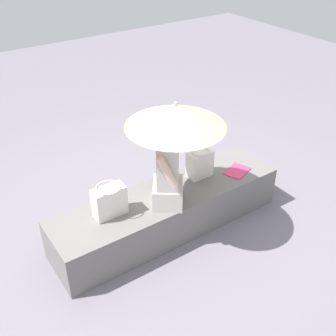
{
  "coord_description": "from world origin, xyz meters",
  "views": [
    {
      "loc": [
        1.9,
        2.78,
        2.93
      ],
      "look_at": [
        0.04,
        0.06,
        0.79
      ],
      "focal_mm": 44.81,
      "sensor_mm": 36.0,
      "label": 1
    }
  ],
  "objects_px": {
    "person_seated": "(168,169)",
    "handbag_black": "(200,164)",
    "tote_bag_canvas": "(109,201)",
    "magazine": "(237,171)",
    "parasol": "(175,116)"
  },
  "relations": [
    {
      "from": "person_seated",
      "to": "tote_bag_canvas",
      "type": "bearing_deg",
      "value": -15.71
    },
    {
      "from": "person_seated",
      "to": "magazine",
      "type": "distance_m",
      "value": 1.0
    },
    {
      "from": "person_seated",
      "to": "tote_bag_canvas",
      "type": "distance_m",
      "value": 0.61
    },
    {
      "from": "person_seated",
      "to": "handbag_black",
      "type": "bearing_deg",
      "value": -159.89
    },
    {
      "from": "magazine",
      "to": "tote_bag_canvas",
      "type": "bearing_deg",
      "value": -25.61
    },
    {
      "from": "parasol",
      "to": "magazine",
      "type": "height_order",
      "value": "parasol"
    },
    {
      "from": "person_seated",
      "to": "magazine",
      "type": "height_order",
      "value": "person_seated"
    },
    {
      "from": "person_seated",
      "to": "handbag_black",
      "type": "xyz_separation_m",
      "value": [
        -0.54,
        -0.2,
        -0.24
      ]
    },
    {
      "from": "person_seated",
      "to": "magazine",
      "type": "relative_size",
      "value": 3.21
    },
    {
      "from": "handbag_black",
      "to": "tote_bag_canvas",
      "type": "distance_m",
      "value": 1.08
    },
    {
      "from": "tote_bag_canvas",
      "to": "magazine",
      "type": "height_order",
      "value": "tote_bag_canvas"
    },
    {
      "from": "person_seated",
      "to": "tote_bag_canvas",
      "type": "xyz_separation_m",
      "value": [
        0.54,
        -0.15,
        -0.24
      ]
    },
    {
      "from": "person_seated",
      "to": "handbag_black",
      "type": "height_order",
      "value": "person_seated"
    },
    {
      "from": "parasol",
      "to": "tote_bag_canvas",
      "type": "relative_size",
      "value": 3.29
    },
    {
      "from": "tote_bag_canvas",
      "to": "parasol",
      "type": "bearing_deg",
      "value": 168.14
    }
  ]
}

